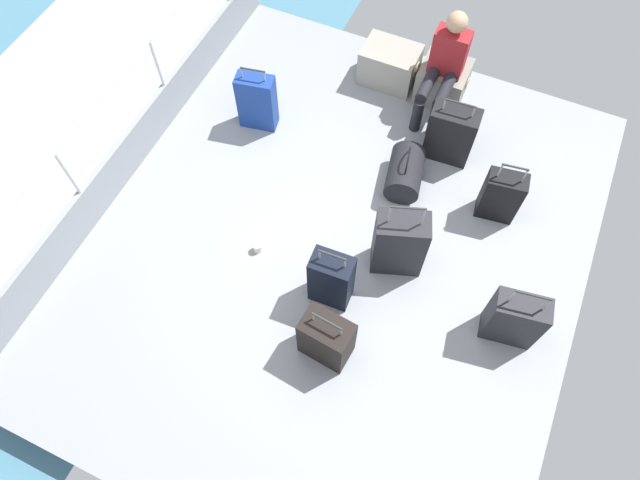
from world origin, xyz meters
TOP-DOWN VIEW (x-y plane):
  - ground_plane at (0.00, 0.00)m, footprint 4.40×5.20m
  - gunwale_port at (-2.17, 0.00)m, footprint 0.06×5.20m
  - railing_port at (-2.17, 0.00)m, footprint 0.04×4.20m
  - sea_wake at (-3.60, 0.00)m, footprint 12.00×12.00m
  - cargo_crate_0 at (-0.30, 2.10)m, footprint 0.62×0.42m
  - cargo_crate_1 at (0.29, 2.12)m, footprint 0.52×0.48m
  - passenger_seated at (0.29, 1.94)m, footprint 0.34×0.66m
  - suitcase_0 at (-1.30, 0.98)m, footprint 0.40×0.26m
  - suitcase_1 at (0.16, -0.51)m, footprint 0.36×0.24m
  - suitcase_2 at (0.33, -0.98)m, footprint 0.43×0.30m
  - suitcase_3 at (1.23, 0.91)m, footprint 0.37×0.25m
  - suitcase_4 at (0.56, 0.03)m, footprint 0.50×0.39m
  - suitcase_5 at (1.65, -0.21)m, footprint 0.45×0.28m
  - suitcase_6 at (0.59, 1.39)m, footprint 0.47×0.28m
  - duffel_bag at (0.33, 0.88)m, footprint 0.42×0.57m
  - paper_cup at (-0.63, -0.37)m, footprint 0.08×0.08m

SIDE VIEW (x-z plane):
  - sea_wake at x=-3.60m, z-range -0.35..-0.33m
  - ground_plane at x=0.00m, z-range -0.06..0.00m
  - paper_cup at x=-0.63m, z-range 0.00..0.10m
  - duffel_bag at x=0.33m, z-range -0.07..0.41m
  - cargo_crate_1 at x=0.29m, z-range 0.00..0.40m
  - cargo_crate_0 at x=-0.30m, z-range 0.00..0.42m
  - gunwale_port at x=-2.17m, z-range 0.00..0.45m
  - suitcase_2 at x=0.33m, z-range -0.06..0.61m
  - suitcase_3 at x=1.23m, z-range -0.09..0.65m
  - suitcase_5 at x=1.65m, z-range -0.09..0.69m
  - suitcase_6 at x=0.59m, z-range -0.07..0.68m
  - suitcase_0 at x=-1.30m, z-range -0.06..0.69m
  - suitcase_1 at x=0.16m, z-range -0.06..0.71m
  - suitcase_4 at x=0.56m, z-range -0.11..0.82m
  - passenger_seated at x=0.29m, z-range 0.03..1.12m
  - railing_port at x=-2.17m, z-range 0.27..1.29m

